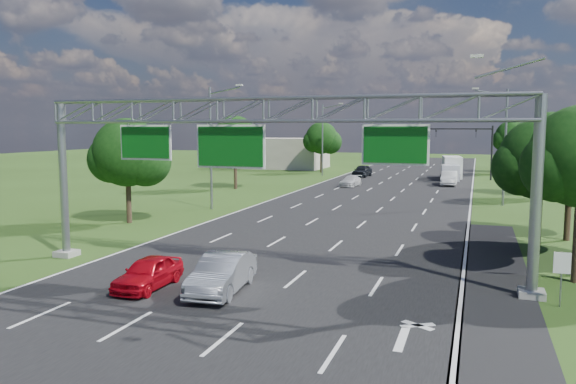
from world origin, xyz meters
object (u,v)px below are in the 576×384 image
at_px(sign_gantry, 268,124).
at_px(silver_sedan, 222,273).
at_px(regulatory_sign, 562,268).
at_px(box_truck, 451,168).
at_px(red_coupe, 148,273).
at_px(traffic_signal, 463,140).

relative_size(sign_gantry, silver_sedan, 4.98).
bearing_deg(regulatory_sign, box_truck, 96.64).
distance_m(regulatory_sign, box_truck, 54.47).
bearing_deg(red_coupe, traffic_signal, 77.59).
xyz_separation_m(traffic_signal, silver_sedan, (-7.95, -56.28, -4.39)).
relative_size(regulatory_sign, box_truck, 0.26).
distance_m(silver_sedan, box_truck, 56.74).
height_order(regulatory_sign, box_truck, box_truck).
xyz_separation_m(red_coupe, silver_sedan, (3.16, 0.49, 0.11)).
height_order(traffic_signal, red_coupe, traffic_signal).
relative_size(red_coupe, silver_sedan, 0.83).
distance_m(sign_gantry, regulatory_sign, 13.25).
height_order(traffic_signal, box_truck, traffic_signal).
height_order(regulatory_sign, traffic_signal, traffic_signal).
bearing_deg(sign_gantry, box_truck, 83.80).
xyz_separation_m(sign_gantry, regulatory_sign, (12.07, -1.02, -5.38)).
bearing_deg(silver_sedan, box_truck, 77.46).
bearing_deg(box_truck, regulatory_sign, -90.35).
distance_m(traffic_signal, red_coupe, 58.03).
bearing_deg(silver_sedan, sign_gantry, 70.40).
relative_size(sign_gantry, box_truck, 2.93).
bearing_deg(silver_sedan, red_coupe, -177.02).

